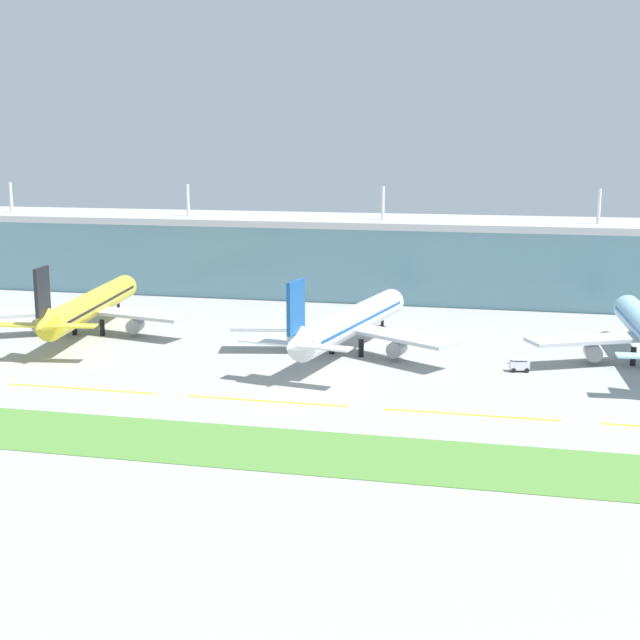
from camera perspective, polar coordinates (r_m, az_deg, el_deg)
ground_plane at (r=147.21m, az=-2.76°, el=-5.67°), size 600.00×600.00×0.00m
terminal_building at (r=252.39m, az=4.16°, el=4.01°), size 288.00×34.00×30.98m
airliner_near at (r=209.16m, az=-14.40°, el=0.87°), size 48.27×62.60×18.90m
airliner_middle at (r=183.53m, az=1.86°, el=-0.19°), size 48.06×61.40×18.90m
taxiway_stripe_mid_west at (r=164.40m, az=-14.91°, el=-4.23°), size 28.00×0.70×0.04m
taxiway_stripe_centre at (r=151.78m, az=-3.44°, el=-5.15°), size 28.00×0.70×0.04m
taxiway_stripe_mid_east at (r=146.13m, az=9.53°, el=-5.94°), size 28.00×0.70×0.04m
grass_verge at (r=130.22m, az=-5.02°, el=-7.97°), size 300.00×18.00×0.10m
baggage_cart at (r=174.41m, az=12.52°, el=-2.81°), size 3.87×2.58×2.48m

